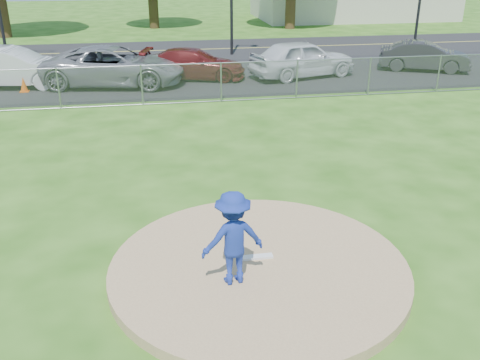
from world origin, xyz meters
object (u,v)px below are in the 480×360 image
object	(u,v)px
parked_car_gray	(114,66)
traffic_cone	(24,84)
pitcher	(233,238)
parked_car_pearl	(302,59)
parked_car_darkred	(194,64)
parked_car_white	(12,67)
parked_car_charcoal	(424,56)

from	to	relation	value
parked_car_gray	traffic_cone	bearing A→B (deg)	108.50
parked_car_gray	pitcher	bearing A→B (deg)	-160.68
parked_car_pearl	pitcher	bearing A→B (deg)	144.31
traffic_cone	parked_car_gray	distance (m)	3.74
parked_car_darkred	parked_car_white	bearing A→B (deg)	106.00
parked_car_white	parked_car_gray	xyz separation A→B (m)	(4.24, -0.45, 0.00)
parked_car_white	parked_car_charcoal	xyz separation A→B (m)	(18.92, 0.17, -0.13)
parked_car_gray	parked_car_darkred	size ratio (longest dim) A/B	1.29
pitcher	parked_car_pearl	size ratio (longest dim) A/B	0.34
parked_car_darkred	parked_car_pearl	world-z (taller)	parked_car_pearl
parked_car_white	parked_car_gray	distance (m)	4.26
parked_car_white	parked_car_darkred	world-z (taller)	parked_car_white
parked_car_charcoal	parked_car_pearl	bearing A→B (deg)	116.97
traffic_cone	parked_car_charcoal	size ratio (longest dim) A/B	0.14
traffic_cone	parked_car_charcoal	bearing A→B (deg)	3.63
parked_car_darkred	parked_car_pearl	bearing A→B (deg)	-81.18
pitcher	parked_car_darkred	distance (m)	16.66
pitcher	parked_car_charcoal	size ratio (longest dim) A/B	0.39
parked_car_gray	parked_car_pearl	size ratio (longest dim) A/B	1.21
parked_car_pearl	parked_car_white	bearing A→B (deg)	73.25
parked_car_gray	parked_car_charcoal	size ratio (longest dim) A/B	1.42
parked_car_gray	parked_car_darkred	world-z (taller)	parked_car_gray
parked_car_pearl	parked_car_charcoal	bearing A→B (deg)	-102.49
parked_car_gray	parked_car_charcoal	bearing A→B (deg)	-77.67
parked_car_pearl	parked_car_charcoal	world-z (taller)	parked_car_pearl
parked_car_pearl	traffic_cone	bearing A→B (deg)	77.91
parked_car_darkred	parked_car_gray	bearing A→B (deg)	115.42
pitcher	parked_car_darkred	world-z (taller)	pitcher
parked_car_darkred	parked_car_charcoal	world-z (taller)	parked_car_charcoal
parked_car_white	parked_car_pearl	xyz separation A→B (m)	(12.70, -0.20, 0.01)
parked_car_pearl	parked_car_charcoal	distance (m)	6.23
parked_car_charcoal	parked_car_white	bearing A→B (deg)	114.11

